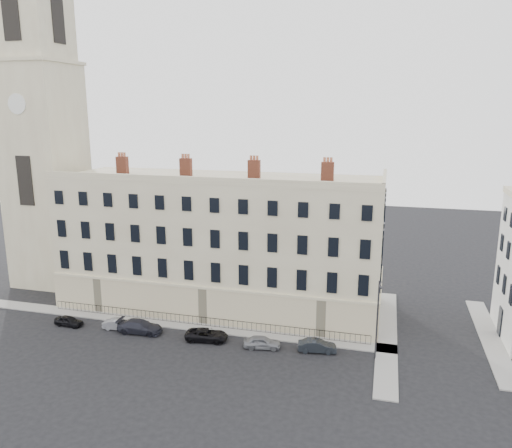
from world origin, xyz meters
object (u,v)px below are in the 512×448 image
object	(u,v)px
car_a	(69,321)
car_e	(262,342)
streetlamp	(378,317)
car_b	(119,324)
car_d	(207,335)
car_c	(140,327)
car_f	(317,346)

from	to	relation	value
car_a	car_e	size ratio (longest dim) A/B	0.87
car_e	streetlamp	size ratio (longest dim) A/B	0.47
car_b	car_e	world-z (taller)	car_e
car_b	car_d	xyz separation A→B (m)	(9.74, -0.05, 0.04)
car_c	car_e	world-z (taller)	car_c
car_b	streetlamp	world-z (taller)	streetlamp
car_c	car_e	distance (m)	12.94
car_c	car_e	bearing A→B (deg)	-93.15
car_c	streetlamp	size ratio (longest dim) A/B	0.62
car_b	car_e	bearing A→B (deg)	-95.33
car_d	streetlamp	world-z (taller)	streetlamp
car_b	streetlamp	distance (m)	26.28
car_a	streetlamp	world-z (taller)	streetlamp
car_b	car_e	xyz separation A→B (m)	(15.44, -0.22, 0.06)
car_f	car_d	bearing A→B (deg)	83.70
car_f	car_c	bearing A→B (deg)	83.14
car_a	car_b	world-z (taller)	car_b
car_d	car_f	distance (m)	10.92
car_c	car_f	distance (m)	18.16
car_d	streetlamp	size ratio (longest dim) A/B	0.56
car_c	car_d	distance (m)	7.24
car_b	car_f	bearing A→B (deg)	-93.46
car_d	streetlamp	xyz separation A→B (m)	(16.29, 0.35, 3.61)
car_b	car_f	distance (m)	20.65
car_b	car_c	bearing A→B (deg)	-98.05
car_c	streetlamp	distance (m)	23.79
car_a	car_f	world-z (taller)	car_f
car_b	car_c	world-z (taller)	car_c
car_a	car_b	distance (m)	5.63
car_a	car_e	world-z (taller)	car_e
car_b	car_e	size ratio (longest dim) A/B	0.93
car_a	car_c	size ratio (longest dim) A/B	0.67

